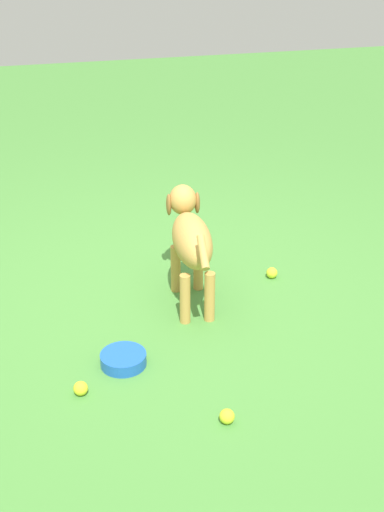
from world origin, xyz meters
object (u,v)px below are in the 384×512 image
object	(u,v)px
tennis_ball_3	(272,273)
dog	(190,238)
water_bowl	(123,359)
tennis_ball_2	(81,388)
tennis_ball_1	(227,416)
tennis_ball_0	(190,239)

from	to	relation	value
tennis_ball_3	dog	bearing A→B (deg)	12.22
dog	water_bowl	world-z (taller)	dog
tennis_ball_2	water_bowl	distance (m)	0.28
tennis_ball_1	dog	bearing A→B (deg)	-96.87
tennis_ball_0	tennis_ball_2	size ratio (longest dim) A/B	1.00
tennis_ball_2	water_bowl	size ratio (longest dim) A/B	0.30
dog	tennis_ball_1	world-z (taller)	dog
tennis_ball_1	tennis_ball_2	size ratio (longest dim) A/B	1.00
tennis_ball_0	water_bowl	distance (m)	1.36
water_bowl	tennis_ball_0	bearing A→B (deg)	-119.06
tennis_ball_2	tennis_ball_0	bearing A→B (deg)	-123.08
dog	tennis_ball_0	xyz separation A→B (m)	(-0.19, -0.69, -0.35)
tennis_ball_0	tennis_ball_2	xyz separation A→B (m)	(0.88, 1.36, 0.00)
tennis_ball_3	water_bowl	distance (m)	1.17
tennis_ball_1	water_bowl	size ratio (longest dim) A/B	0.30
dog	tennis_ball_0	size ratio (longest dim) A/B	13.00
dog	tennis_ball_1	bearing A→B (deg)	179.19
tennis_ball_1	tennis_ball_2	world-z (taller)	same
tennis_ball_2	tennis_ball_3	xyz separation A→B (m)	(-1.22, -0.78, 0.00)
dog	tennis_ball_1	distance (m)	1.08
dog	water_bowl	distance (m)	0.77
tennis_ball_1	tennis_ball_3	distance (m)	1.31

